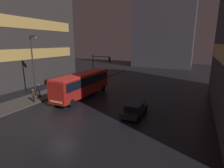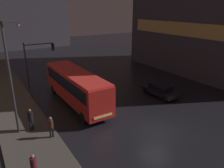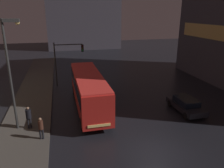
{
  "view_description": "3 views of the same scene",
  "coord_description": "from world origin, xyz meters",
  "views": [
    {
      "loc": [
        10.98,
        -11.63,
        7.66
      ],
      "look_at": [
        -0.25,
        11.55,
        1.56
      ],
      "focal_mm": 28.0,
      "sensor_mm": 36.0,
      "label": 1
    },
    {
      "loc": [
        -11.21,
        -11.21,
        9.49
      ],
      "look_at": [
        0.98,
        8.39,
        1.33
      ],
      "focal_mm": 35.0,
      "sensor_mm": 36.0,
      "label": 2
    },
    {
      "loc": [
        -5.76,
        -11.51,
        9.06
      ],
      "look_at": [
        -0.85,
        9.07,
        2.06
      ],
      "focal_mm": 35.0,
      "sensor_mm": 36.0,
      "label": 3
    }
  ],
  "objects": [
    {
      "name": "traffic_light_main",
      "position": [
        -5.1,
        16.21,
        3.79
      ],
      "size": [
        3.69,
        0.35,
        5.51
      ],
      "color": "#2D2D2D",
      "rests_on": "ground"
    },
    {
      "name": "pedestrian_near",
      "position": [
        -8.58,
        5.22,
        1.27
      ],
      "size": [
        0.46,
        0.46,
        1.84
      ],
      "rotation": [
        0.0,
        0.0,
        0.11
      ],
      "color": "black",
      "rests_on": "sidewalk_left"
    },
    {
      "name": "car_taxi",
      "position": [
        5.47,
        5.35,
        0.71
      ],
      "size": [
        1.95,
        4.32,
        1.35
      ],
      "rotation": [
        0.0,
        0.0,
        3.15
      ],
      "color": "black",
      "rests_on": "ground"
    },
    {
      "name": "street_lamp_sidewalk",
      "position": [
        -9.32,
        5.43,
        5.69
      ],
      "size": [
        1.25,
        0.36,
        8.5
      ],
      "color": "#2D2D2D",
      "rests_on": "sidewalk_left"
    },
    {
      "name": "bus_near",
      "position": [
        -3.36,
        8.33,
        2.11
      ],
      "size": [
        2.63,
        10.96,
        3.43
      ],
      "rotation": [
        0.0,
        0.0,
        3.15
      ],
      "color": "#AD1E19",
      "rests_on": "ground"
    },
    {
      "name": "sidewalk_left",
      "position": [
        -9.0,
        10.0,
        0.07
      ],
      "size": [
        4.0,
        48.0,
        0.15
      ],
      "color": "#47423D",
      "rests_on": "ground"
    },
    {
      "name": "pedestrian_far",
      "position": [
        -7.53,
        3.33,
        1.15
      ],
      "size": [
        0.42,
        0.42,
        1.72
      ],
      "rotation": [
        0.0,
        0.0,
        4.93
      ],
      "color": "black",
      "rests_on": "sidewalk_left"
    },
    {
      "name": "ground_plane",
      "position": [
        0.0,
        0.0,
        0.0
      ],
      "size": [
        120.0,
        120.0,
        0.0
      ],
      "primitive_type": "plane",
      "color": "black"
    }
  ]
}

